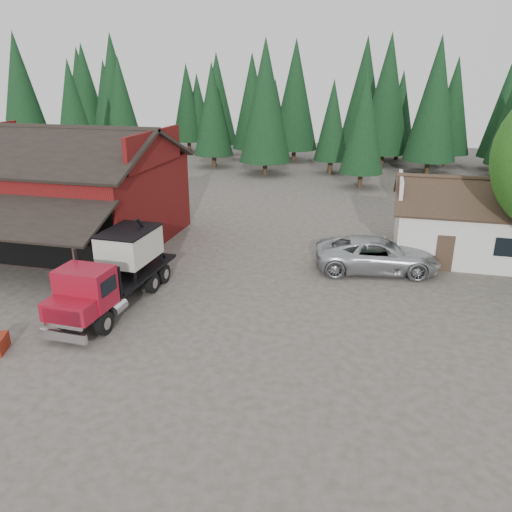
# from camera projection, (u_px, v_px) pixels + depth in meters

# --- Properties ---
(ground) EXTENTS (120.00, 120.00, 0.00)m
(ground) POSITION_uv_depth(u_px,v_px,m) (172.00, 333.00, 20.61)
(ground) COLOR #4D443C
(ground) RESTS_ON ground
(red_barn) EXTENTS (12.80, 13.63, 7.18)m
(red_barn) POSITION_uv_depth(u_px,v_px,m) (69.00, 199.00, 31.20)
(red_barn) COLOR maroon
(red_barn) RESTS_ON ground
(farmhouse) EXTENTS (8.60, 6.42, 4.65)m
(farmhouse) POSITION_uv_depth(u_px,v_px,m) (468.00, 228.00, 28.87)
(farmhouse) COLOR silver
(farmhouse) RESTS_ON ground
(conifer_backdrop) EXTENTS (76.00, 16.00, 16.00)m
(conifer_backdrop) POSITION_uv_depth(u_px,v_px,m) (313.00, 163.00, 58.80)
(conifer_backdrop) COLOR black
(conifer_backdrop) RESTS_ON ground
(near_pine_a) EXTENTS (4.40, 4.40, 11.40)m
(near_pine_a) POSITION_uv_depth(u_px,v_px,m) (73.00, 112.00, 48.89)
(near_pine_a) COLOR #382619
(near_pine_a) RESTS_ON ground
(near_pine_b) EXTENTS (3.96, 3.96, 10.40)m
(near_pine_b) POSITION_uv_depth(u_px,v_px,m) (364.00, 123.00, 44.47)
(near_pine_b) COLOR #382619
(near_pine_b) RESTS_ON ground
(near_pine_d) EXTENTS (5.28, 5.28, 13.40)m
(near_pine_d) POSITION_uv_depth(u_px,v_px,m) (265.00, 101.00, 49.88)
(near_pine_d) COLOR #382619
(near_pine_d) RESTS_ON ground
(feed_truck) EXTENTS (2.44, 8.22, 3.68)m
(feed_truck) POSITION_uv_depth(u_px,v_px,m) (116.00, 269.00, 22.62)
(feed_truck) COLOR black
(feed_truck) RESTS_ON ground
(silver_car) EXTENTS (6.96, 4.01, 1.83)m
(silver_car) POSITION_uv_depth(u_px,v_px,m) (377.00, 255.00, 26.78)
(silver_car) COLOR #B1B5BA
(silver_car) RESTS_ON ground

